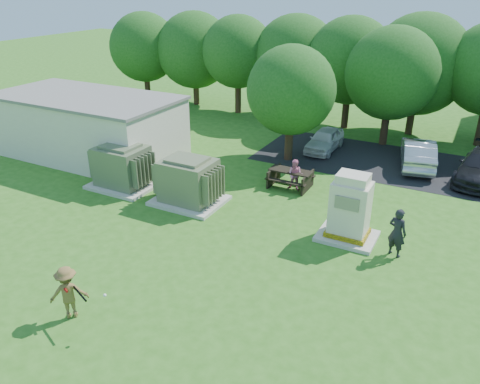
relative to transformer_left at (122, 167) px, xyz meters
The scene contains 15 objects.
ground 7.96m from the transformer_left, 34.70° to the right, with size 120.00×120.00×0.00m, color #2D6619.
service_building 5.19m from the transformer_left, 150.95° to the left, with size 10.00×5.00×3.20m, color beige.
service_building_roof 5.64m from the transformer_left, 150.95° to the left, with size 10.20×5.20×0.15m, color slate.
parking_strip 16.25m from the transformer_left, 33.69° to the left, with size 20.00×6.00×0.01m, color #232326.
transformer_left is the anchor object (origin of this frame).
transformer_right 3.70m from the transformer_left, ahead, with size 3.00×2.40×2.07m.
generator_cabinet 10.75m from the transformer_left, ahead, with size 2.16×1.77×2.63m.
picnic_table 7.90m from the transformer_left, 27.28° to the left, with size 1.99×1.49×0.85m.
batter 9.38m from the transformer_left, 58.65° to the right, with size 1.08×0.62×1.67m, color brown.
person_by_generator 12.59m from the transformer_left, ahead, with size 0.67×0.44×1.84m, color black.
person_at_picnic 8.08m from the transformer_left, 25.04° to the left, with size 0.72×0.56×1.48m, color pink.
car_white 11.52m from the transformer_left, 54.03° to the left, with size 1.47×3.65×1.24m, color silver.
car_silver_a 15.01m from the transformer_left, 37.90° to the left, with size 1.56×4.46×1.47m, color #B4B3B8.
batting_equipment 9.84m from the transformer_left, 55.67° to the right, with size 1.48×0.37×0.26m.
tree_row 16.56m from the transformer_left, 59.50° to the left, with size 41.30×13.30×7.30m.
Camera 1 is at (7.89, -10.90, 9.10)m, focal length 35.00 mm.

